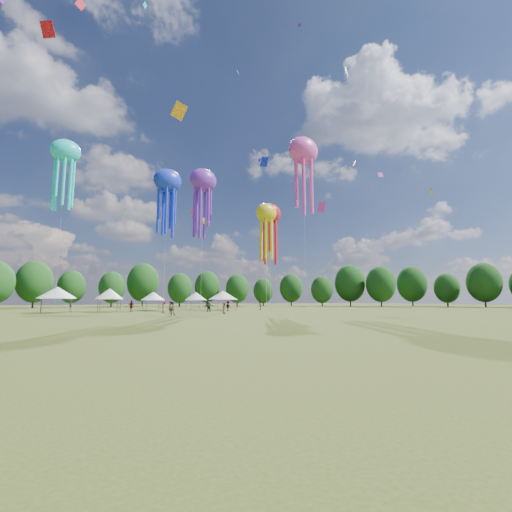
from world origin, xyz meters
TOP-DOWN VIEW (x-y plane):
  - ground at (0.00, 0.00)m, footprint 300.00×300.00m
  - spectator_near at (-5.92, 33.28)m, footprint 0.95×0.79m
  - spectators_far at (3.31, 45.08)m, footprint 25.81×14.61m
  - festival_tents at (-3.64, 54.22)m, footprint 35.13×11.35m
  - show_kites at (5.91, 39.05)m, footprint 44.02×27.19m
  - small_kites at (0.74, 41.15)m, footprint 70.04×62.54m
  - treeline at (-3.87, 62.51)m, footprint 201.57×95.24m

SIDE VIEW (x-z plane):
  - ground at x=0.00m, z-range 0.00..0.00m
  - spectator_near at x=-5.92m, z-range 0.00..1.76m
  - spectators_far at x=3.31m, z-range -0.05..1.87m
  - festival_tents at x=-3.64m, z-range 0.92..5.07m
  - treeline at x=-3.87m, z-range -0.17..13.26m
  - show_kites at x=5.91m, z-range 5.99..38.60m
  - small_kites at x=0.74m, z-range 8.01..53.16m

